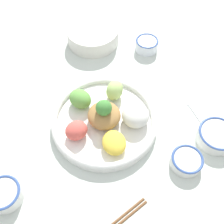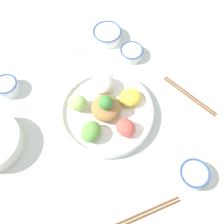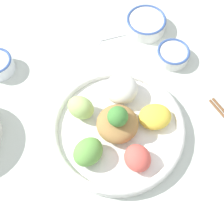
{
  "view_description": "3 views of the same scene",
  "coord_description": "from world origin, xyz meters",
  "views": [
    {
      "loc": [
        0.41,
        -0.13,
        0.71
      ],
      "look_at": [
        0.01,
        0.03,
        0.07
      ],
      "focal_mm": 42.0,
      "sensor_mm": 36.0,
      "label": 1
    },
    {
      "loc": [
        -0.19,
        -0.33,
        0.83
      ],
      "look_at": [
        -0.0,
        -0.04,
        0.1
      ],
      "focal_mm": 42.0,
      "sensor_mm": 36.0,
      "label": 2
    },
    {
      "loc": [
        -0.1,
        -0.28,
        0.72
      ],
      "look_at": [
        -0.0,
        0.05,
        0.03
      ],
      "focal_mm": 50.0,
      "sensor_mm": 36.0,
      "label": 3
    }
  ],
  "objects": [
    {
      "name": "ground_plane",
      "position": [
        0.0,
        0.0,
        0.0
      ],
      "size": [
        2.4,
        2.4,
        0.0
      ],
      "primitive_type": "plane",
      "color": "silver"
    },
    {
      "name": "salad_platter",
      "position": [
        -0.0,
        0.01,
        0.03
      ],
      "size": [
        0.33,
        0.33,
        0.11
      ],
      "color": "white",
      "rests_on": "ground_plane"
    },
    {
      "name": "rice_bowl_blue",
      "position": [
        0.18,
        0.3,
        0.02
      ],
      "size": [
        0.11,
        0.11,
        0.04
      ],
      "color": "white",
      "rests_on": "ground_plane"
    },
    {
      "name": "sauce_bowl_dark",
      "position": [
        0.21,
        0.17,
        0.02
      ],
      "size": [
        0.09,
        0.09,
        0.04
      ],
      "color": "white",
      "rests_on": "ground_plane"
    },
    {
      "name": "serving_spoon_main",
      "position": [
        0.04,
        0.29,
        0.0
      ],
      "size": [
        0.13,
        0.04,
        0.01
      ],
      "rotation": [
        0.0,
        0.0,
        6.28
      ],
      "color": "silver",
      "rests_on": "ground_plane"
    }
  ]
}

